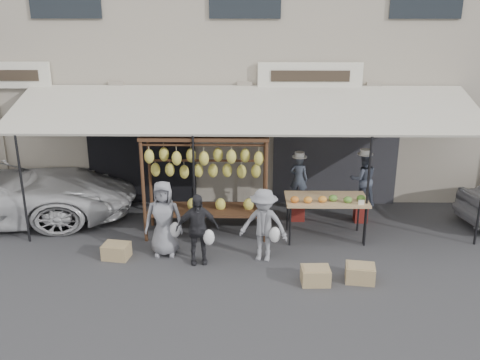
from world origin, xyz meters
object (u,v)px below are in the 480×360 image
Objects in this scene: customer_mid at (197,229)px; banana_rack at (205,165)px; produce_table at (327,200)px; customer_left at (164,218)px; customer_right at (264,225)px; vendor_right at (363,179)px; crate_near_a at (316,276)px; vendor_left at (299,179)px; crate_near_b at (360,273)px; crate_far at (116,251)px.

banana_rack is at bearing 77.84° from customer_mid.
banana_rack reaches higher than produce_table.
customer_right is at bearing -6.35° from customer_left.
produce_table is 1.11× the size of customer_left.
customer_mid is at bearing -93.33° from banana_rack.
banana_rack is 1.70× the size of customer_left.
vendor_right reaches higher than produce_table.
crate_near_a is (0.91, -0.91, -0.58)m from customer_right.
vendor_left is (2.03, 0.83, -0.58)m from banana_rack.
vendor_left is 0.90× the size of vendor_right.
banana_rack is 1.55m from customer_mid.
vendor_left reaches higher than crate_near_a.
vendor_left is 2.15× the size of crate_near_b.
customer_mid is at bearing 167.16° from crate_near_b.
vendor_right is 0.85× the size of customer_right.
customer_right is at bearing 80.27° from vendor_left.
crate_far is (-4.21, -0.95, -0.72)m from produce_table.
banana_rack is at bearing 8.34° from vendor_right.
customer_right is at bearing -144.32° from produce_table.
banana_rack reaches higher than crate_near_b.
customer_right reaches higher than crate_far.
crate_near_b is at bearing -33.89° from banana_rack.
customer_mid is (-3.53, -2.03, -0.31)m from vendor_right.
customer_right is 2.94m from crate_far.
banana_rack reaches higher than customer_right.
customer_right is (-1.33, -0.96, -0.14)m from produce_table.
vendor_right is at bearing 78.72° from crate_near_b.
banana_rack is at bearing 149.83° from customer_right.
crate_far is at bearing 169.84° from crate_near_b.
vendor_right is 4.55m from customer_left.
crate_near_b is at bearing 120.97° from vendor_left.
crate_near_b is (-0.54, -2.71, -0.86)m from vendor_right.
vendor_left is 1.43m from vendor_right.
produce_table is 2.05m from crate_near_a.
vendor_left is 2.22× the size of crate_far.
vendor_left is at bearing 91.50° from crate_near_a.
customer_mid is at bearing 58.40° from vendor_left.
produce_table is at bearing -4.22° from banana_rack.
crate_near_a is (0.08, -2.89, -0.84)m from vendor_left.
customer_left is 2.97× the size of crate_near_b.
customer_mid is 3.12m from crate_near_b.
crate_near_b is (1.73, -0.82, -0.57)m from customer_right.
banana_rack is at bearing 33.80° from crate_far.
customer_right reaches higher than produce_table.
customer_left reaches higher than produce_table.
banana_rack is 1.79× the size of customer_right.
produce_table is 3.37× the size of crate_near_a.
vendor_right is at bearing 12.32° from banana_rack.
vendor_right reaches higher than crate_near_a.
crate_near_b is at bearing -77.40° from produce_table.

